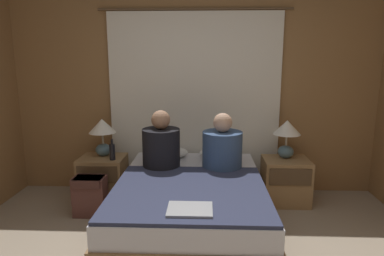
% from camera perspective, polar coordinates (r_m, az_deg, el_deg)
% --- Properties ---
extents(wall_back, '(4.49, 0.06, 2.50)m').
position_cam_1_polar(wall_back, '(4.18, 0.44, 6.25)').
color(wall_back, olive).
rests_on(wall_back, ground_plane).
extents(curtain_panel, '(2.24, 0.03, 2.20)m').
position_cam_1_polar(curtain_panel, '(4.14, 0.41, 4.06)').
color(curtain_panel, white).
rests_on(curtain_panel, ground_plane).
extents(bed, '(1.40, 1.92, 0.50)m').
position_cam_1_polar(bed, '(3.39, -0.20, -12.73)').
color(bed, olive).
rests_on(bed, ground_plane).
extents(nightstand_left, '(0.51, 0.43, 0.52)m').
position_cam_1_polar(nightstand_left, '(4.17, -14.58, -8.11)').
color(nightstand_left, '#937047').
rests_on(nightstand_left, ground_plane).
extents(nightstand_right, '(0.51, 0.43, 0.52)m').
position_cam_1_polar(nightstand_right, '(4.10, 15.30, -8.50)').
color(nightstand_right, '#937047').
rests_on(nightstand_right, ground_plane).
extents(lamp_left, '(0.31, 0.31, 0.44)m').
position_cam_1_polar(lamp_left, '(4.09, -14.71, -0.55)').
color(lamp_left, slate).
rests_on(lamp_left, nightstand_left).
extents(lamp_right, '(0.31, 0.31, 0.44)m').
position_cam_1_polar(lamp_right, '(4.02, 15.51, -0.82)').
color(lamp_right, slate).
rests_on(lamp_right, nightstand_right).
extents(pillow_left, '(0.48, 0.33, 0.12)m').
position_cam_1_polar(pillow_left, '(4.02, -4.14, -4.05)').
color(pillow_left, white).
rests_on(pillow_left, bed).
extents(pillow_right, '(0.48, 0.33, 0.12)m').
position_cam_1_polar(pillow_right, '(3.99, 4.71, -4.15)').
color(pillow_right, white).
rests_on(pillow_right, bed).
extents(blanket_on_bed, '(1.34, 1.26, 0.03)m').
position_cam_1_polar(blanket_on_bed, '(3.00, -0.47, -10.49)').
color(blanket_on_bed, '#2D334C').
rests_on(blanket_on_bed, bed).
extents(person_left_in_bed, '(0.39, 0.39, 0.62)m').
position_cam_1_polar(person_left_in_bed, '(3.59, -5.15, -2.95)').
color(person_left_in_bed, black).
rests_on(person_left_in_bed, bed).
extents(person_right_in_bed, '(0.41, 0.41, 0.59)m').
position_cam_1_polar(person_right_in_bed, '(3.57, 5.07, -3.29)').
color(person_right_in_bed, '#38517A').
rests_on(person_right_in_bed, bed).
extents(beer_bottle_on_left_stand, '(0.06, 0.06, 0.24)m').
position_cam_1_polar(beer_bottle_on_left_stand, '(3.95, -13.15, -3.85)').
color(beer_bottle_on_left_stand, black).
rests_on(beer_bottle_on_left_stand, nightstand_left).
extents(laptop_on_bed, '(0.34, 0.26, 0.02)m').
position_cam_1_polar(laptop_on_bed, '(2.62, -0.35, -13.40)').
color(laptop_on_bed, '#9EA0A5').
rests_on(laptop_on_bed, blanket_on_bed).
extents(backpack_on_floor, '(0.33, 0.24, 0.42)m').
position_cam_1_polar(backpack_on_floor, '(3.83, -16.63, -10.45)').
color(backpack_on_floor, brown).
rests_on(backpack_on_floor, ground_plane).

